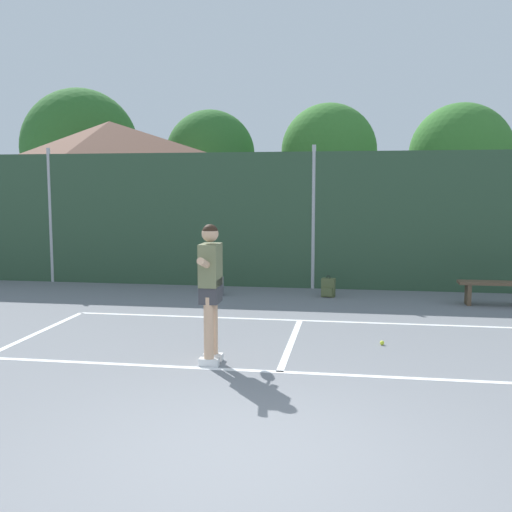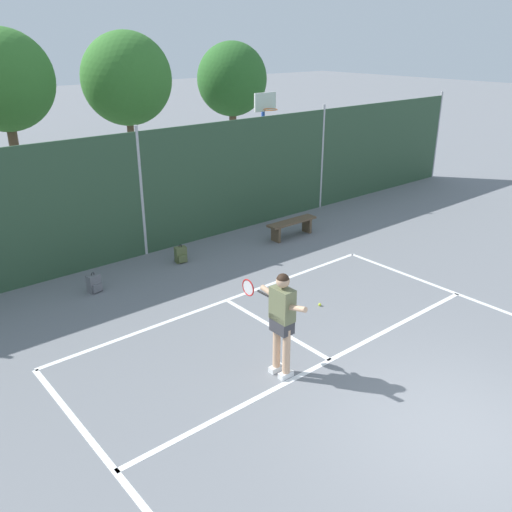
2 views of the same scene
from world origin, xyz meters
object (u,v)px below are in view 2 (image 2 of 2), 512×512
at_px(tennis_player, 281,316).
at_px(backpack_grey, 94,284).
at_px(backpack_olive, 181,255).
at_px(courtside_bench, 292,225).
at_px(basketball_hoop, 264,131).
at_px(tennis_ball, 320,305).

distance_m(tennis_player, backpack_grey, 5.19).
relative_size(backpack_olive, courtside_bench, 0.29).
height_order(tennis_player, courtside_bench, tennis_player).
xyz_separation_m(basketball_hoop, courtside_bench, (-2.06, -3.61, -1.95)).
height_order(tennis_ball, backpack_olive, backpack_olive).
xyz_separation_m(backpack_grey, courtside_bench, (5.80, -0.23, 0.17)).
bearing_deg(tennis_player, courtside_bench, 45.07).
bearing_deg(tennis_ball, backpack_grey, 132.15).
xyz_separation_m(tennis_ball, backpack_grey, (-3.35, 3.70, 0.16)).
height_order(basketball_hoop, backpack_grey, basketball_hoop).
distance_m(backpack_grey, backpack_olive, 2.41).
distance_m(backpack_grey, courtside_bench, 5.81).
bearing_deg(courtside_bench, tennis_player, -134.93).
distance_m(basketball_hoop, backpack_grey, 8.82).
xyz_separation_m(tennis_player, tennis_ball, (2.30, 1.30, -1.08)).
bearing_deg(tennis_player, backpack_olive, 75.46).
bearing_deg(tennis_player, backpack_grey, 101.85).
xyz_separation_m(tennis_player, backpack_grey, (-1.05, 5.00, -0.92)).
bearing_deg(backpack_olive, tennis_player, -104.54).
distance_m(tennis_ball, courtside_bench, 4.26).
height_order(tennis_player, tennis_ball, tennis_player).
bearing_deg(tennis_player, basketball_hoop, 50.87).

